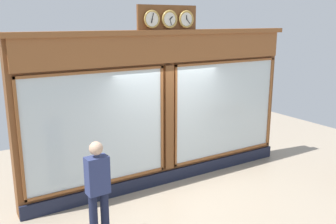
% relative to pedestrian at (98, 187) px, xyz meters
% --- Properties ---
extents(shop_facade, '(6.44, 0.42, 3.82)m').
position_rel_pedestrian_xyz_m(shop_facade, '(-2.13, -1.43, 0.75)').
color(shop_facade, brown).
rests_on(shop_facade, ground_plane).
extents(pedestrian, '(0.37, 0.24, 1.69)m').
position_rel_pedestrian_xyz_m(pedestrian, '(0.00, 0.00, 0.00)').
color(pedestrian, '#191E38').
rests_on(pedestrian, ground_plane).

